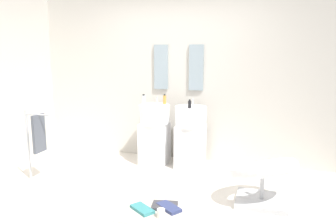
{
  "coord_description": "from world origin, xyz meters",
  "views": [
    {
      "loc": [
        1.35,
        -3.37,
        1.72
      ],
      "look_at": [
        0.15,
        0.55,
        0.95
      ],
      "focal_mm": 35.51,
      "sensor_mm": 36.0,
      "label": 1
    }
  ],
  "objects_px": {
    "soap_bottle_black": "(190,104)",
    "soap_bottle_amber": "(165,100)",
    "magazine_teal": "(142,209)",
    "soap_bottle_clear": "(144,100)",
    "coffee_mug": "(161,213)",
    "lounge_chair": "(263,174)",
    "towel_rack": "(37,135)",
    "pedestal_sink_left": "(155,133)",
    "magazine_navy": "(169,207)",
    "magazine_charcoal": "(165,206)",
    "pedestal_sink_right": "(190,135)"
  },
  "relations": [
    {
      "from": "towel_rack",
      "to": "soap_bottle_amber",
      "type": "height_order",
      "value": "soap_bottle_amber"
    },
    {
      "from": "magazine_teal",
      "to": "soap_bottle_black",
      "type": "height_order",
      "value": "soap_bottle_black"
    },
    {
      "from": "pedestal_sink_right",
      "to": "soap_bottle_black",
      "type": "xyz_separation_m",
      "value": [
        0.01,
        -0.13,
        0.48
      ]
    },
    {
      "from": "magazine_navy",
      "to": "soap_bottle_amber",
      "type": "xyz_separation_m",
      "value": [
        -0.52,
        1.5,
        0.95
      ]
    },
    {
      "from": "towel_rack",
      "to": "pedestal_sink_right",
      "type": "bearing_deg",
      "value": 31.84
    },
    {
      "from": "soap_bottle_clear",
      "to": "soap_bottle_amber",
      "type": "height_order",
      "value": "soap_bottle_clear"
    },
    {
      "from": "magazine_charcoal",
      "to": "soap_bottle_black",
      "type": "bearing_deg",
      "value": 80.58
    },
    {
      "from": "towel_rack",
      "to": "magazine_charcoal",
      "type": "relative_size",
      "value": 3.41
    },
    {
      "from": "lounge_chair",
      "to": "magazine_charcoal",
      "type": "distance_m",
      "value": 1.15
    },
    {
      "from": "soap_bottle_black",
      "to": "soap_bottle_amber",
      "type": "height_order",
      "value": "soap_bottle_amber"
    },
    {
      "from": "pedestal_sink_left",
      "to": "soap_bottle_black",
      "type": "relative_size",
      "value": 8.25
    },
    {
      "from": "lounge_chair",
      "to": "towel_rack",
      "type": "xyz_separation_m",
      "value": [
        -2.84,
        -0.17,
        0.28
      ]
    },
    {
      "from": "pedestal_sink_left",
      "to": "towel_rack",
      "type": "xyz_separation_m",
      "value": [
        -1.23,
        -1.11,
        0.15
      ]
    },
    {
      "from": "magazine_teal",
      "to": "soap_bottle_clear",
      "type": "xyz_separation_m",
      "value": [
        -0.54,
        1.48,
        0.96
      ]
    },
    {
      "from": "pedestal_sink_right",
      "to": "soap_bottle_clear",
      "type": "relative_size",
      "value": 6.42
    },
    {
      "from": "magazine_teal",
      "to": "towel_rack",
      "type": "bearing_deg",
      "value": -159.19
    },
    {
      "from": "soap_bottle_clear",
      "to": "soap_bottle_black",
      "type": "xyz_separation_m",
      "value": [
        0.73,
        -0.09,
        -0.02
      ]
    },
    {
      "from": "towel_rack",
      "to": "coffee_mug",
      "type": "relative_size",
      "value": 10.24
    },
    {
      "from": "pedestal_sink_left",
      "to": "magazine_charcoal",
      "type": "bearing_deg",
      "value": -66.47
    },
    {
      "from": "magazine_teal",
      "to": "coffee_mug",
      "type": "distance_m",
      "value": 0.26
    },
    {
      "from": "towel_rack",
      "to": "magazine_teal",
      "type": "xyz_separation_m",
      "value": [
        1.62,
        -0.41,
        -0.6
      ]
    },
    {
      "from": "soap_bottle_clear",
      "to": "soap_bottle_amber",
      "type": "xyz_separation_m",
      "value": [
        0.28,
        0.14,
        -0.0
      ]
    },
    {
      "from": "pedestal_sink_left",
      "to": "magazine_charcoal",
      "type": "xyz_separation_m",
      "value": [
        0.6,
        -1.37,
        -0.46
      ]
    },
    {
      "from": "towel_rack",
      "to": "coffee_mug",
      "type": "xyz_separation_m",
      "value": [
        1.86,
        -0.49,
        -0.57
      ]
    },
    {
      "from": "pedestal_sink_left",
      "to": "pedestal_sink_right",
      "type": "distance_m",
      "value": 0.56
    },
    {
      "from": "soap_bottle_black",
      "to": "lounge_chair",
      "type": "bearing_deg",
      "value": -37.87
    },
    {
      "from": "pedestal_sink_left",
      "to": "magazine_charcoal",
      "type": "distance_m",
      "value": 1.56
    },
    {
      "from": "coffee_mug",
      "to": "soap_bottle_clear",
      "type": "xyz_separation_m",
      "value": [
        -0.78,
        1.56,
        0.93
      ]
    },
    {
      "from": "magazine_teal",
      "to": "pedestal_sink_right",
      "type": "bearing_deg",
      "value": 118.61
    },
    {
      "from": "pedestal_sink_right",
      "to": "coffee_mug",
      "type": "relative_size",
      "value": 10.9
    },
    {
      "from": "magazine_charcoal",
      "to": "coffee_mug",
      "type": "relative_size",
      "value": 3.0
    },
    {
      "from": "coffee_mug",
      "to": "lounge_chair",
      "type": "bearing_deg",
      "value": 34.02
    },
    {
      "from": "soap_bottle_clear",
      "to": "lounge_chair",
      "type": "bearing_deg",
      "value": -27.02
    },
    {
      "from": "coffee_mug",
      "to": "magazine_teal",
      "type": "bearing_deg",
      "value": 160.99
    },
    {
      "from": "pedestal_sink_right",
      "to": "lounge_chair",
      "type": "height_order",
      "value": "pedestal_sink_right"
    },
    {
      "from": "towel_rack",
      "to": "lounge_chair",
      "type": "bearing_deg",
      "value": 3.41
    },
    {
      "from": "pedestal_sink_left",
      "to": "magazine_navy",
      "type": "xyz_separation_m",
      "value": [
        0.65,
        -1.4,
        -0.46
      ]
    },
    {
      "from": "towel_rack",
      "to": "soap_bottle_black",
      "type": "height_order",
      "value": "soap_bottle_black"
    },
    {
      "from": "soap_bottle_clear",
      "to": "soap_bottle_black",
      "type": "relative_size",
      "value": 1.28
    },
    {
      "from": "pedestal_sink_left",
      "to": "pedestal_sink_right",
      "type": "relative_size",
      "value": 1.0
    },
    {
      "from": "pedestal_sink_right",
      "to": "coffee_mug",
      "type": "height_order",
      "value": "pedestal_sink_right"
    },
    {
      "from": "magazine_charcoal",
      "to": "soap_bottle_clear",
      "type": "height_order",
      "value": "soap_bottle_clear"
    },
    {
      "from": "magazine_teal",
      "to": "soap_bottle_amber",
      "type": "bearing_deg",
      "value": 134.07
    },
    {
      "from": "magazine_charcoal",
      "to": "soap_bottle_clear",
      "type": "bearing_deg",
      "value": 108.92
    },
    {
      "from": "magazine_navy",
      "to": "coffee_mug",
      "type": "xyz_separation_m",
      "value": [
        -0.02,
        -0.2,
        0.03
      ]
    },
    {
      "from": "lounge_chair",
      "to": "soap_bottle_amber",
      "type": "xyz_separation_m",
      "value": [
        -1.48,
        1.04,
        0.63
      ]
    },
    {
      "from": "pedestal_sink_left",
      "to": "soap_bottle_amber",
      "type": "xyz_separation_m",
      "value": [
        0.13,
        0.1,
        0.5
      ]
    },
    {
      "from": "magazine_teal",
      "to": "coffee_mug",
      "type": "relative_size",
      "value": 3.1
    },
    {
      "from": "pedestal_sink_left",
      "to": "coffee_mug",
      "type": "height_order",
      "value": "pedestal_sink_left"
    },
    {
      "from": "magazine_charcoal",
      "to": "soap_bottle_amber",
      "type": "height_order",
      "value": "soap_bottle_amber"
    }
  ]
}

